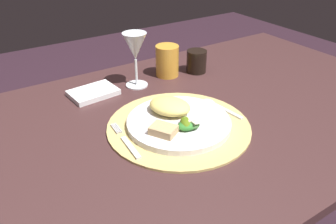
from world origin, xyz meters
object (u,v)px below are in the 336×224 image
at_px(dining_table, 186,163).
at_px(dark_tumbler, 196,61).
at_px(spoon, 216,105).
at_px(amber_tumbler, 167,61).
at_px(napkin, 93,93).
at_px(wine_glass, 135,48).
at_px(fork, 126,142).
at_px(dinner_plate, 179,122).

bearing_deg(dining_table, dark_tumbler, 48.49).
distance_m(spoon, amber_tumbler, 0.27).
height_order(napkin, wine_glass, wine_glass).
xyz_separation_m(fork, amber_tumbler, (0.30, 0.29, 0.04)).
xyz_separation_m(dining_table, dark_tumbler, (0.20, 0.22, 0.20)).
height_order(spoon, napkin, napkin).
xyz_separation_m(napkin, wine_glass, (0.14, -0.01, 0.11)).
xyz_separation_m(dinner_plate, fork, (-0.15, 0.00, -0.01)).
xyz_separation_m(fork, spoon, (0.29, 0.02, -0.00)).
relative_size(dinner_plate, fork, 1.64).
distance_m(fork, amber_tumbler, 0.42).
bearing_deg(dining_table, dinner_plate, -145.46).
xyz_separation_m(spoon, amber_tumbler, (0.01, 0.26, 0.04)).
xyz_separation_m(dinner_plate, dark_tumbler, (0.25, 0.26, 0.02)).
height_order(dining_table, wine_glass, wine_glass).
distance_m(fork, dark_tumbler, 0.47).
bearing_deg(fork, spoon, 4.45).
bearing_deg(amber_tumbler, dining_table, -111.19).
xyz_separation_m(napkin, dark_tumbler, (0.36, -0.03, 0.03)).
distance_m(spoon, napkin, 0.37).
height_order(fork, napkin, napkin).
height_order(dinner_plate, napkin, dinner_plate).
bearing_deg(wine_glass, spoon, -64.91).
xyz_separation_m(dinner_plate, amber_tumbler, (0.15, 0.29, 0.04)).
distance_m(fork, napkin, 0.29).
bearing_deg(napkin, amber_tumbler, 0.48).
bearing_deg(amber_tumbler, dark_tumbler, -16.31).
distance_m(dinner_plate, fork, 0.15).
bearing_deg(spoon, fork, -175.55).
xyz_separation_m(dining_table, spoon, (0.09, -0.01, 0.17)).
xyz_separation_m(wine_glass, amber_tumbler, (0.12, 0.02, -0.07)).
relative_size(dining_table, dark_tumbler, 19.34).
xyz_separation_m(fork, dark_tumbler, (0.40, 0.26, 0.03)).
bearing_deg(dark_tumbler, napkin, 175.78).
height_order(dinner_plate, amber_tumbler, amber_tumbler).
relative_size(napkin, dark_tumbler, 1.80).
xyz_separation_m(spoon, wine_glass, (-0.12, 0.25, 0.11)).
relative_size(wine_glass, dark_tumbler, 2.25).
relative_size(dinner_plate, wine_glass, 1.55).
height_order(fork, dark_tumbler, dark_tumbler).
bearing_deg(amber_tumbler, napkin, -179.52).
distance_m(spoon, wine_glass, 0.30).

